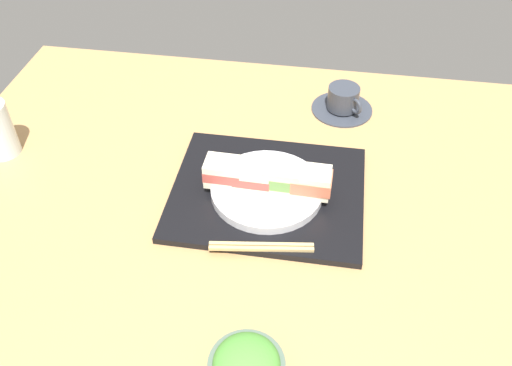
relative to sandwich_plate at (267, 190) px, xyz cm
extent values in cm
cube|color=tan|center=(-1.35, 0.81, -3.81)|extent=(140.00, 100.00, 3.00)
cube|color=black|center=(0.04, 0.44, -1.60)|extent=(38.33, 32.17, 1.42)
cylinder|color=silver|center=(0.00, 0.00, 0.00)|extent=(22.34, 22.34, 1.79)
cube|color=#EFE5C1|center=(-8.66, 0.09, 1.65)|extent=(7.26, 5.36, 1.52)
cube|color=#B74C42|center=(-8.66, 0.09, 3.53)|extent=(7.43, 5.37, 2.23)
cube|color=#EFE5C1|center=(-8.66, 0.09, 5.40)|extent=(7.26, 5.36, 1.52)
cube|color=#EFE5C1|center=(-2.89, 0.03, 1.53)|extent=(7.26, 5.36, 1.27)
cube|color=#B74C42|center=(-2.89, 0.03, 3.11)|extent=(7.47, 5.50, 1.89)
cube|color=#EFE5C1|center=(-2.89, 0.03, 4.70)|extent=(7.26, 5.36, 1.27)
cube|color=beige|center=(2.89, -0.03, 1.64)|extent=(7.26, 5.36, 1.49)
cube|color=#669347|center=(2.89, -0.03, 3.61)|extent=(7.56, 5.43, 2.45)
cube|color=beige|center=(2.89, -0.03, 5.57)|extent=(7.26, 5.36, 1.49)
cube|color=#EFE5C1|center=(8.66, -0.09, 1.53)|extent=(7.26, 5.36, 1.27)
cube|color=#CC6B4C|center=(8.66, -0.09, 3.55)|extent=(7.81, 5.71, 2.77)
cube|color=#EFE5C1|center=(8.66, -0.09, 5.57)|extent=(7.26, 5.36, 1.27)
ellipsoid|color=#4C9338|center=(2.63, -39.05, 3.01)|extent=(9.79, 9.79, 5.39)
cube|color=tan|center=(1.11, -14.78, -0.54)|extent=(18.89, 3.26, 0.70)
cube|color=tan|center=(0.98, -13.79, -0.54)|extent=(18.89, 3.26, 0.70)
cylinder|color=#333842|center=(13.59, 32.87, -1.91)|extent=(14.64, 14.64, 0.80)
cylinder|color=#333842|center=(13.59, 32.87, 1.22)|extent=(7.45, 7.45, 5.47)
cylinder|color=black|center=(13.59, 32.87, 3.56)|extent=(6.86, 6.86, 0.40)
torus|color=#333842|center=(16.60, 29.75, 1.22)|extent=(3.26, 3.33, 3.86)
camera|label=1|loc=(10.14, -77.68, 75.38)|focal=38.42mm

